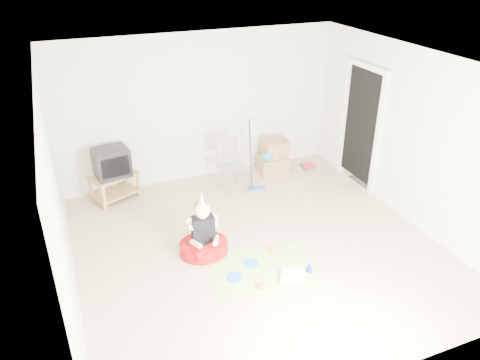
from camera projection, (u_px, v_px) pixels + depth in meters
name	position (u px, v px, depth m)	size (l,w,h in m)	color
ground	(257.00, 246.00, 6.69)	(5.00, 5.00, 0.00)	tan
doorway_recess	(361.00, 128.00, 8.04)	(0.02, 0.90, 2.05)	black
tv_stand	(115.00, 185.00, 7.80)	(0.84, 0.70, 0.45)	#9F7648
crt_tv	(112.00, 162.00, 7.60)	(0.55, 0.45, 0.47)	black
folding_chair	(232.00, 167.00, 7.98)	(0.45, 0.43, 0.93)	#96969B
cardboard_boxes	(273.00, 158.00, 8.65)	(0.55, 0.43, 0.65)	#9B6D4B
floor_mop	(257.00, 176.00, 8.10)	(0.31, 0.39, 1.19)	blue
book_pile	(308.00, 166.00, 8.98)	(0.25, 0.31, 0.06)	#27774D
seated_woman	(204.00, 241.00, 6.45)	(0.73, 0.73, 0.97)	maroon
party_mat	(264.00, 269.00, 6.24)	(1.38, 1.00, 0.01)	#F5337B
birthday_cake	(293.00, 277.00, 6.02)	(0.40, 0.38, 0.15)	silver
blue_plate_near	(251.00, 263.00, 6.32)	(0.22, 0.22, 0.01)	blue
blue_plate_far	(234.00, 277.00, 6.06)	(0.21, 0.21, 0.01)	blue
orange_cup_near	(272.00, 249.00, 6.56)	(0.06, 0.06, 0.07)	orange
orange_cup_far	(262.00, 285.00, 5.86)	(0.08, 0.08, 0.09)	orange
blue_party_hat	(310.00, 266.00, 6.16)	(0.10, 0.10, 0.15)	#1630A0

